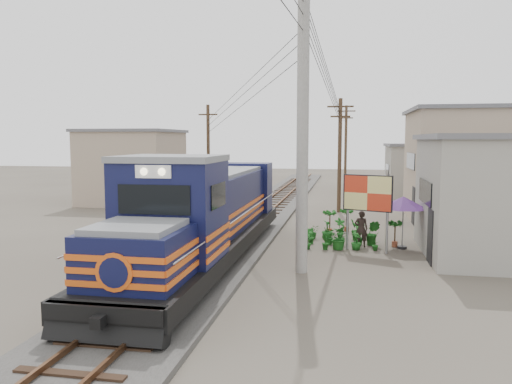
% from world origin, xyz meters
% --- Properties ---
extents(ground, '(120.00, 120.00, 0.00)m').
position_xyz_m(ground, '(0.00, 0.00, 0.00)').
color(ground, '#473F35').
rests_on(ground, ground).
extents(ballast, '(3.60, 70.00, 0.16)m').
position_xyz_m(ballast, '(0.00, 10.00, 0.08)').
color(ballast, '#595651').
rests_on(ballast, ground).
extents(track, '(1.15, 70.00, 0.12)m').
position_xyz_m(track, '(0.00, 10.00, 0.26)').
color(track, '#51331E').
rests_on(track, ground).
extents(locomotive, '(2.89, 15.72, 3.90)m').
position_xyz_m(locomotive, '(0.00, 0.03, 1.71)').
color(locomotive, black).
rests_on(locomotive, ground).
extents(utility_pole_main, '(0.40, 0.40, 10.00)m').
position_xyz_m(utility_pole_main, '(3.50, -0.50, 5.00)').
color(utility_pole_main, '#9E9B93').
rests_on(utility_pole_main, ground).
extents(wooden_pole_mid, '(1.60, 0.24, 7.00)m').
position_xyz_m(wooden_pole_mid, '(4.50, 14.00, 3.68)').
color(wooden_pole_mid, '#4C3826').
rests_on(wooden_pole_mid, ground).
extents(wooden_pole_far, '(1.60, 0.24, 7.50)m').
position_xyz_m(wooden_pole_far, '(4.80, 28.00, 3.93)').
color(wooden_pole_far, '#4C3826').
rests_on(wooden_pole_far, ground).
extents(wooden_pole_left, '(1.60, 0.24, 7.00)m').
position_xyz_m(wooden_pole_left, '(-5.00, 18.00, 3.68)').
color(wooden_pole_left, '#4C3826').
rests_on(wooden_pole_left, ground).
extents(power_lines, '(9.65, 19.00, 3.30)m').
position_xyz_m(power_lines, '(-0.14, 8.49, 7.56)').
color(power_lines, black).
rests_on(power_lines, ground).
extents(shophouse_mid, '(8.40, 7.35, 6.20)m').
position_xyz_m(shophouse_mid, '(12.50, 12.00, 3.11)').
color(shophouse_mid, tan).
rests_on(shophouse_mid, ground).
extents(shophouse_back, '(6.30, 6.30, 4.20)m').
position_xyz_m(shophouse_back, '(11.00, 22.00, 2.11)').
color(shophouse_back, gray).
rests_on(shophouse_back, ground).
extents(shophouse_left, '(6.30, 6.30, 5.20)m').
position_xyz_m(shophouse_left, '(-10.00, 16.00, 2.61)').
color(shophouse_left, tan).
rests_on(shophouse_left, ground).
extents(billboard, '(1.92, 0.82, 3.10)m').
position_xyz_m(billboard, '(5.80, 3.12, 2.28)').
color(billboard, '#99999E').
rests_on(billboard, ground).
extents(market_umbrella, '(2.38, 2.38, 2.18)m').
position_xyz_m(market_umbrella, '(7.27, 3.90, 1.91)').
color(market_umbrella, black).
rests_on(market_umbrella, ground).
extents(vendor, '(0.57, 0.38, 1.53)m').
position_xyz_m(vendor, '(5.60, 3.93, 0.77)').
color(vendor, black).
rests_on(vendor, ground).
extents(plant_nursery, '(3.27, 3.10, 1.08)m').
position_xyz_m(plant_nursery, '(4.82, 4.21, 0.44)').
color(plant_nursery, '#185618').
rests_on(plant_nursery, ground).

